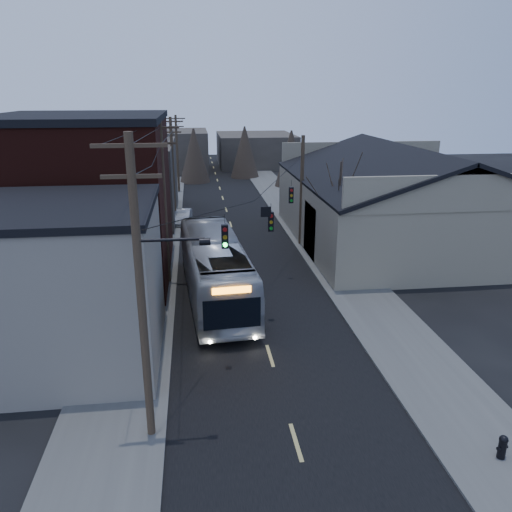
% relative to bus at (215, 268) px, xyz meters
% --- Properties ---
extents(ground, '(160.00, 160.00, 0.00)m').
position_rel_bus_xyz_m(ground, '(2.16, -15.21, -1.84)').
color(ground, black).
rests_on(ground, ground).
extents(road_surface, '(9.00, 110.00, 0.02)m').
position_rel_bus_xyz_m(road_surface, '(2.16, 14.79, -1.83)').
color(road_surface, black).
rests_on(road_surface, ground).
extents(sidewalk_left, '(4.00, 110.00, 0.12)m').
position_rel_bus_xyz_m(sidewalk_left, '(-4.34, 14.79, -1.78)').
color(sidewalk_left, '#474744').
rests_on(sidewalk_left, ground).
extents(sidewalk_right, '(4.00, 110.00, 0.12)m').
position_rel_bus_xyz_m(sidewalk_right, '(8.66, 14.79, -1.78)').
color(sidewalk_right, '#474744').
rests_on(sidewalk_right, ground).
extents(building_clapboard, '(8.00, 8.00, 7.00)m').
position_rel_bus_xyz_m(building_clapboard, '(-6.84, -6.21, 1.66)').
color(building_clapboard, slate).
rests_on(building_clapboard, ground).
extents(building_brick, '(10.00, 12.00, 10.00)m').
position_rel_bus_xyz_m(building_brick, '(-7.84, 4.79, 3.16)').
color(building_brick, black).
rests_on(building_brick, ground).
extents(building_left_far, '(9.00, 14.00, 7.00)m').
position_rel_bus_xyz_m(building_left_far, '(-7.34, 20.79, 1.66)').
color(building_left_far, '#37322C').
rests_on(building_left_far, ground).
extents(warehouse, '(16.16, 20.60, 7.73)m').
position_rel_bus_xyz_m(warehouse, '(15.16, 9.79, 0.86)').
color(warehouse, '#7F765C').
rests_on(warehouse, ground).
extents(building_far_left, '(10.00, 12.00, 6.00)m').
position_rel_bus_xyz_m(building_far_left, '(-3.84, 49.79, 1.16)').
color(building_far_left, '#37322C').
rests_on(building_far_left, ground).
extents(building_far_right, '(12.00, 14.00, 5.00)m').
position_rel_bus_xyz_m(building_far_right, '(9.16, 54.79, 0.66)').
color(building_far_right, '#37322C').
rests_on(building_far_right, ground).
extents(bare_tree, '(0.40, 0.40, 7.20)m').
position_rel_bus_xyz_m(bare_tree, '(8.66, 4.79, 1.76)').
color(bare_tree, black).
rests_on(bare_tree, ground).
extents(utility_lines, '(11.24, 45.28, 10.50)m').
position_rel_bus_xyz_m(utility_lines, '(-0.95, 8.93, 3.11)').
color(utility_lines, '#382B1E').
rests_on(utility_lines, ground).
extents(bus, '(4.08, 13.41, 3.68)m').
position_rel_bus_xyz_m(bus, '(0.00, 0.00, 0.00)').
color(bus, '#9DA2A8').
rests_on(bus, ground).
extents(parked_car, '(1.74, 4.03, 1.29)m').
position_rel_bus_xyz_m(parked_car, '(-2.14, 17.73, -1.20)').
color(parked_car, '#A0A3A7').
rests_on(parked_car, ground).
extents(fire_hydrant, '(0.41, 0.29, 0.85)m').
position_rel_bus_xyz_m(fire_hydrant, '(8.68, -14.92, -1.27)').
color(fire_hydrant, black).
rests_on(fire_hydrant, sidewalk_right).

